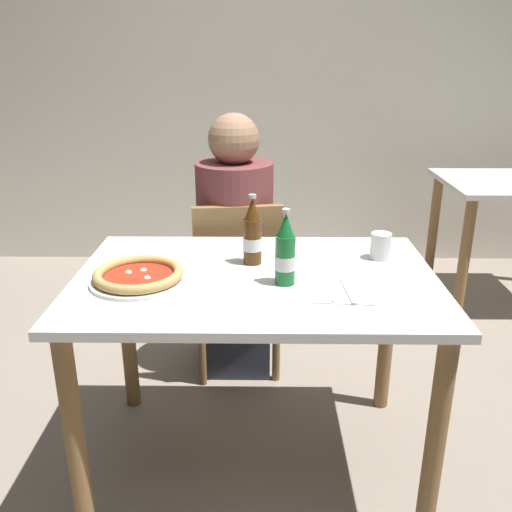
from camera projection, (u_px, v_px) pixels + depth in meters
The scene contains 11 objects.
ground_plane at pixel (256, 457), 2.08m from camera, with size 8.00×8.00×0.00m, color gray.
back_wall_tiled at pixel (260, 75), 3.68m from camera, with size 7.00×0.10×2.60m, color silver.
dining_table_main at pixel (256, 306), 1.85m from camera, with size 1.20×0.80×0.75m.
chair_behind_table at pixel (237, 278), 2.48m from camera, with size 0.44×0.44×0.85m.
diner_seated at pixel (235, 253), 2.49m from camera, with size 0.34×0.34×1.21m.
dining_table_background at pixel (510, 207), 3.20m from camera, with size 0.80×0.70×0.75m.
pizza_margherita_near at pixel (139, 276), 1.76m from camera, with size 0.31×0.31×0.04m.
beer_bottle_left at pixel (285, 253), 1.72m from camera, with size 0.07×0.07×0.25m.
beer_bottle_center at pixel (252, 235), 1.88m from camera, with size 0.07×0.07×0.25m.
napkin_with_cutlery at pixel (341, 291), 1.69m from camera, with size 0.19×0.19×0.01m.
paper_cup at pixel (381, 246), 1.95m from camera, with size 0.07×0.07×0.10m, color white.
Camera 1 is at (0.02, -1.67, 1.45)m, focal length 38.34 mm.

